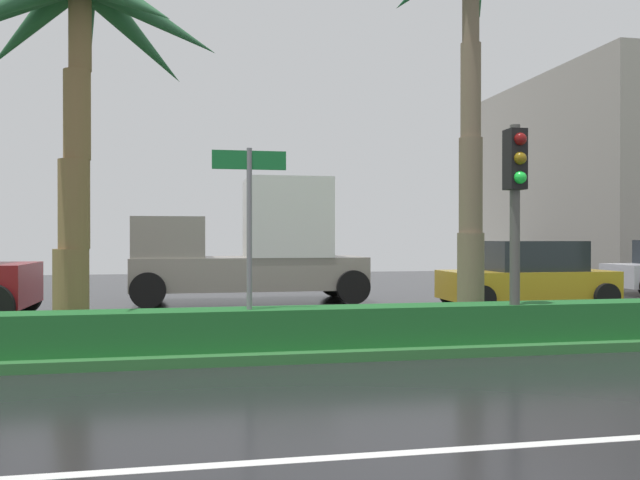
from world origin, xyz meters
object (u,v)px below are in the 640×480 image
Objects in this scene: box_truck_following at (252,247)px; street_name_sign at (249,220)px; palm_tree_centre at (471,9)px; car_in_traffic_leading at (528,276)px; palm_tree_centre_left at (77,39)px; traffic_signal_median_right at (516,193)px.

street_name_sign is at bearing 84.46° from box_truck_following.
street_name_sign is at bearing -158.70° from palm_tree_centre.
box_truck_following is 7.47m from car_in_traffic_leading.
palm_tree_centre_left reaches higher than street_name_sign.
car_in_traffic_leading is (7.63, 5.72, -1.25)m from street_name_sign.
palm_tree_centre_left is at bearing 165.01° from traffic_signal_median_right.
car_in_traffic_leading is (10.32, 4.04, -4.28)m from palm_tree_centre_left.
car_in_traffic_leading is at bearing 21.36° from palm_tree_centre_left.
palm_tree_centre is 3.96m from traffic_signal_median_right.
palm_tree_centre reaches higher than street_name_sign.
palm_tree_centre_left is 1.50× the size of car_in_traffic_leading.
palm_tree_centre_left reaches higher than box_truck_following.
street_name_sign is 0.70× the size of car_in_traffic_leading.
car_in_traffic_leading is at bearing 36.87° from street_name_sign.
palm_tree_centre_left is 0.86× the size of palm_tree_centre.
palm_tree_centre reaches higher than palm_tree_centre_left.
box_truck_following is at bearing 110.56° from traffic_signal_median_right.
traffic_signal_median_right is 0.80× the size of car_in_traffic_leading.
palm_tree_centre_left is 2.16× the size of street_name_sign.
palm_tree_centre is 2.52× the size of street_name_sign.
box_truck_following is 1.49× the size of car_in_traffic_leading.
car_in_traffic_leading is (3.43, 5.88, -1.71)m from traffic_signal_median_right.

